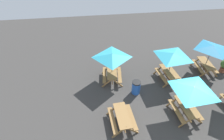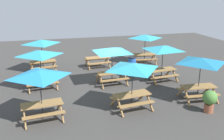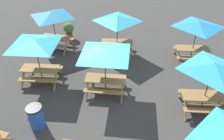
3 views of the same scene
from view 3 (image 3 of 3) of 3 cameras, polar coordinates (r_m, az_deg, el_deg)
The scene contains 9 objects.
ground_plane at distance 10.12m, azimuth -0.40°, elevation -5.92°, with size 33.18×33.18×0.00m, color #3D3A38.
picnic_table_0 at distance 9.02m, azimuth -1.86°, elevation 4.02°, with size 2.82×2.82×2.34m.
picnic_table_2 at distance 12.13m, azimuth 1.41°, elevation 12.60°, with size 2.23×2.23×2.34m.
picnic_table_4 at distance 13.11m, azimuth -15.32°, elevation 13.15°, with size 2.16×2.16×2.34m.
picnic_table_6 at distance 12.26m, azimuth 21.52°, elevation 10.38°, with size 2.22×2.22×2.34m.
picnic_table_7 at distance 8.90m, azimuth 24.88°, elevation -0.13°, with size 2.22×2.22×2.34m.
picnic_table_8 at distance 10.30m, azimuth -19.51°, elevation 6.11°, with size 2.81×2.81×2.34m.
trash_bin_blue at distance 8.87m, azimuth -19.22°, elevation -11.47°, with size 0.59×0.59×0.98m.
potted_plant_0 at distance 14.69m, azimuth -11.24°, elevation 10.38°, with size 0.67×0.67×1.09m.
Camera 3 is at (-1.43, 7.47, 6.68)m, focal length 35.00 mm.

